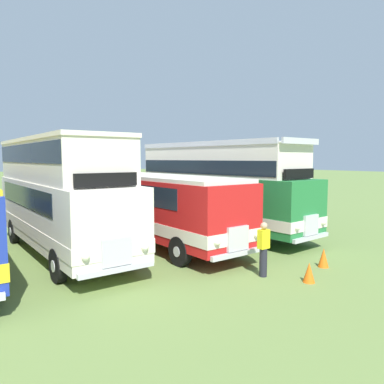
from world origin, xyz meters
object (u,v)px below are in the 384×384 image
cone_mid_row (309,272)px  marshal_person (263,249)px  bus_third_in_row (60,191)px  bus_fourth_in_row (149,202)px  cone_near_end (323,258)px  bus_fifth_in_row (218,186)px

cone_mid_row → marshal_person: (-0.68, 1.21, 0.58)m
bus_third_in_row → bus_fourth_in_row: size_ratio=0.89×
cone_mid_row → bus_fourth_in_row: bearing=97.5°
bus_fourth_in_row → marshal_person: bearing=-87.0°
cone_near_end → cone_mid_row: cone_near_end is taller
bus_third_in_row → marshal_person: bus_third_in_row is taller
bus_third_in_row → bus_fifth_in_row: bus_fifth_in_row is taller
cone_mid_row → marshal_person: size_ratio=0.35×
cone_mid_row → bus_third_in_row: bearing=121.3°
bus_fourth_in_row → marshal_person: 6.57m
bus_third_in_row → marshal_person: (4.16, -6.76, -1.58)m
bus_third_in_row → bus_fifth_in_row: size_ratio=0.96×
cone_near_end → marshal_person: (-2.41, 0.55, 0.56)m
bus_fourth_in_row → cone_near_end: bus_fourth_in_row is taller
bus_fifth_in_row → cone_mid_row: 8.19m
marshal_person → cone_mid_row: bearing=-60.6°
bus_third_in_row → cone_mid_row: 9.57m
bus_fifth_in_row → marshal_person: bus_fifth_in_row is taller
cone_near_end → cone_mid_row: (-1.73, -0.66, -0.02)m
bus_fifth_in_row → marshal_person: (-3.49, -6.20, -1.47)m
bus_third_in_row → bus_fifth_in_row: 7.67m
bus_fifth_in_row → cone_near_end: size_ratio=16.23×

